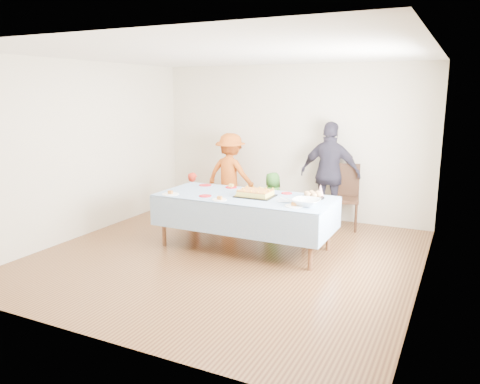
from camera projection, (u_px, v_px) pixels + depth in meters
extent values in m
plane|color=#492614|center=(227.00, 256.00, 6.48)|extent=(5.00, 5.00, 0.00)
cube|color=beige|center=(291.00, 142.00, 8.40)|extent=(5.00, 0.04, 2.70)
cube|color=beige|center=(91.00, 197.00, 4.00)|extent=(5.00, 0.04, 2.70)
cube|color=beige|center=(84.00, 149.00, 7.27)|extent=(0.04, 5.00, 2.70)
cube|color=beige|center=(428.00, 174.00, 5.13)|extent=(0.04, 5.00, 2.70)
cube|color=white|center=(226.00, 54.00, 5.92)|extent=(5.00, 5.00, 0.04)
cube|color=#472B16|center=(428.00, 158.00, 5.29)|extent=(0.03, 1.75, 1.35)
cylinder|color=#53311C|center=(164.00, 222.00, 6.85)|extent=(0.06, 0.06, 0.73)
cylinder|color=#53311C|center=(311.00, 243.00, 5.89)|extent=(0.06, 0.06, 0.73)
cylinder|color=#53311C|center=(194.00, 209.00, 7.59)|extent=(0.06, 0.06, 0.73)
cylinder|color=#53311C|center=(329.00, 226.00, 6.63)|extent=(0.06, 0.06, 0.73)
cube|color=#53311C|center=(245.00, 198.00, 6.66)|extent=(2.40, 1.00, 0.04)
cube|color=silver|center=(245.00, 196.00, 6.66)|extent=(2.50, 1.10, 0.01)
cube|color=black|center=(255.00, 196.00, 6.60)|extent=(0.52, 0.40, 0.02)
cube|color=#D4BB51|center=(255.00, 193.00, 6.59)|extent=(0.44, 0.33, 0.07)
cube|color=#A25625|center=(255.00, 190.00, 6.59)|extent=(0.44, 0.33, 0.01)
cylinder|color=black|center=(313.00, 198.00, 6.50)|extent=(0.32, 0.32, 0.02)
sphere|color=tan|center=(319.00, 195.00, 6.45)|extent=(0.08, 0.08, 0.08)
sphere|color=tan|center=(317.00, 193.00, 6.54)|extent=(0.08, 0.08, 0.08)
sphere|color=tan|center=(311.00, 193.00, 6.57)|extent=(0.08, 0.08, 0.08)
sphere|color=tan|center=(307.00, 194.00, 6.53)|extent=(0.08, 0.08, 0.08)
sphere|color=tan|center=(308.00, 195.00, 6.44)|extent=(0.08, 0.08, 0.08)
sphere|color=tan|center=(314.00, 195.00, 6.41)|extent=(0.08, 0.08, 0.08)
sphere|color=tan|center=(313.00, 194.00, 6.49)|extent=(0.08, 0.08, 0.08)
imported|color=silver|center=(306.00, 202.00, 6.07)|extent=(0.37, 0.37, 0.09)
cone|color=white|center=(320.00, 190.00, 6.62)|extent=(0.10, 0.10, 0.17)
cylinder|color=red|center=(205.00, 185.00, 7.38)|extent=(0.19, 0.19, 0.01)
cylinder|color=red|center=(231.00, 187.00, 7.21)|extent=(0.18, 0.18, 0.01)
cylinder|color=red|center=(261.00, 191.00, 6.95)|extent=(0.17, 0.17, 0.01)
cylinder|color=red|center=(287.00, 193.00, 6.79)|extent=(0.16, 0.16, 0.01)
cylinder|color=red|center=(205.00, 196.00, 6.62)|extent=(0.18, 0.18, 0.01)
cylinder|color=white|center=(170.00, 194.00, 6.73)|extent=(0.24, 0.24, 0.01)
cylinder|color=white|center=(220.00, 200.00, 6.38)|extent=(0.20, 0.20, 0.01)
cylinder|color=white|center=(294.00, 206.00, 6.03)|extent=(0.23, 0.23, 0.01)
cylinder|color=black|center=(331.00, 217.00, 7.61)|extent=(0.04, 0.04, 0.47)
cylinder|color=black|center=(356.00, 218.00, 7.52)|extent=(0.04, 0.04, 0.47)
cylinder|color=black|center=(332.00, 211.00, 7.98)|extent=(0.04, 0.04, 0.47)
cylinder|color=black|center=(356.00, 212.00, 7.89)|extent=(0.04, 0.04, 0.47)
cube|color=black|center=(344.00, 199.00, 7.70)|extent=(0.55, 0.55, 0.05)
cube|color=black|center=(345.00, 180.00, 7.83)|extent=(0.46, 0.14, 0.55)
imported|color=red|center=(193.00, 197.00, 8.12)|extent=(0.37, 0.30, 0.87)
imported|color=#306923|center=(272.00, 199.00, 7.87)|extent=(0.52, 0.43, 0.92)
imported|color=tan|center=(308.00, 221.00, 6.82)|extent=(0.42, 0.36, 0.78)
imported|color=#C55618|center=(231.00, 174.00, 8.57)|extent=(1.00, 0.62, 1.50)
imported|color=#2F2B3C|center=(330.00, 174.00, 7.88)|extent=(1.03, 0.45, 1.75)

